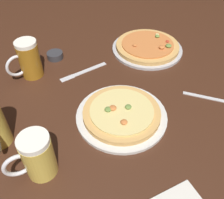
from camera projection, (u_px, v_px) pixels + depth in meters
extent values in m
cube|color=#3D2114|center=(112.00, 106.00, 0.94)|extent=(2.40, 2.40, 0.03)
cylinder|color=silver|center=(122.00, 116.00, 0.87)|extent=(0.32, 0.32, 0.01)
cylinder|color=tan|center=(122.00, 113.00, 0.86)|extent=(0.27, 0.27, 0.02)
cylinder|color=#DBC67A|center=(122.00, 111.00, 0.86)|extent=(0.22, 0.22, 0.01)
ellipsoid|color=olive|center=(128.00, 107.00, 0.86)|extent=(0.02, 0.02, 0.01)
ellipsoid|color=olive|center=(108.00, 109.00, 0.85)|extent=(0.02, 0.02, 0.01)
ellipsoid|color=#C67038|center=(113.00, 108.00, 0.85)|extent=(0.03, 0.03, 0.01)
ellipsoid|color=#C67038|center=(124.00, 122.00, 0.81)|extent=(0.02, 0.02, 0.01)
cylinder|color=#B2B2B7|center=(147.00, 49.00, 1.19)|extent=(0.33, 0.33, 0.01)
cylinder|color=tan|center=(147.00, 46.00, 1.18)|extent=(0.30, 0.30, 0.02)
cylinder|color=#C67038|center=(148.00, 44.00, 1.17)|extent=(0.24, 0.24, 0.01)
ellipsoid|color=#C67038|center=(162.00, 47.00, 1.13)|extent=(0.03, 0.03, 0.01)
ellipsoid|color=#DBC67A|center=(157.00, 34.00, 1.22)|extent=(0.02, 0.02, 0.01)
ellipsoid|color=olive|center=(157.00, 36.00, 1.20)|extent=(0.02, 0.02, 0.01)
ellipsoid|color=#B73823|center=(167.00, 41.00, 1.17)|extent=(0.02, 0.02, 0.01)
ellipsoid|color=#C67038|center=(135.00, 45.00, 1.15)|extent=(0.02, 0.02, 0.01)
ellipsoid|color=olive|center=(169.00, 46.00, 1.14)|extent=(0.03, 0.03, 0.01)
cylinder|color=#9E6619|center=(30.00, 60.00, 1.00)|extent=(0.09, 0.09, 0.14)
cylinder|color=white|center=(25.00, 43.00, 0.95)|extent=(0.08, 0.08, 0.01)
torus|color=silver|center=(17.00, 66.00, 0.98)|extent=(0.08, 0.07, 0.09)
cylinder|color=gold|center=(39.00, 157.00, 0.68)|extent=(0.09, 0.09, 0.13)
cylinder|color=white|center=(33.00, 141.00, 0.63)|extent=(0.09, 0.09, 0.02)
torus|color=silver|center=(18.00, 165.00, 0.67)|extent=(0.08, 0.05, 0.09)
cylinder|color=#333338|center=(55.00, 55.00, 1.13)|extent=(0.07, 0.07, 0.03)
cube|color=silver|center=(207.00, 97.00, 0.95)|extent=(0.17, 0.08, 0.01)
cube|color=silver|center=(88.00, 70.00, 1.07)|extent=(0.16, 0.11, 0.01)
cube|color=silver|center=(67.00, 78.00, 1.03)|extent=(0.06, 0.05, 0.00)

